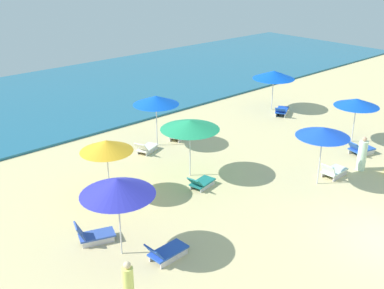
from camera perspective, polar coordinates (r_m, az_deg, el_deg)
The scene contains 18 objects.
ocean at distance 32.44m, azimuth -15.04°, elevation 5.80°, with size 60.00×14.91×0.12m, color #216484.
umbrella_0 at distance 19.36m, azimuth 15.63°, elevation 1.48°, with size 2.16×2.16×2.50m.
lounge_chair_0_0 at distance 20.95m, azimuth 16.80°, elevation -3.11°, with size 1.26×0.67×0.69m.
umbrella_1 at distance 28.49m, azimuth 9.90°, elevation 8.35°, with size 2.49×2.49×2.40m.
lounge_chair_1_0 at distance 28.12m, azimuth 10.84°, elevation 4.06°, with size 1.62×1.27×0.64m.
umbrella_2 at distance 19.37m, azimuth -0.25°, elevation 2.42°, with size 2.49×2.49×2.52m.
lounge_chair_2_0 at distance 19.16m, azimuth 1.08°, elevation -4.65°, with size 1.36×0.82×0.63m.
umbrella_3 at distance 24.49m, azimuth 19.39°, elevation 4.84°, with size 2.20×2.20×2.27m.
lounge_chair_3_0 at distance 23.59m, azimuth 19.75°, elevation -0.52°, with size 1.43×0.96×0.73m.
umbrella_4 at distance 14.34m, azimuth -9.06°, elevation -5.09°, with size 2.32×2.32×2.67m.
lounge_chair_4_0 at distance 15.05m, azimuth -3.21°, elevation -12.92°, with size 1.42×0.68×0.74m.
lounge_chair_4_1 at distance 16.16m, azimuth -11.90°, elevation -10.69°, with size 1.39×0.98×0.77m.
umbrella_5 at distance 22.64m, azimuth -4.40°, elevation 5.39°, with size 2.23×2.23×2.55m.
lounge_chair_5_0 at distance 24.06m, azimuth -1.68°, elevation 1.25°, with size 1.61×1.15×0.72m.
lounge_chair_5_1 at distance 22.54m, azimuth -5.60°, elevation -0.41°, with size 1.44×1.01×0.67m.
umbrella_6 at distance 18.00m, azimuth -10.37°, elevation -0.16°, with size 2.04×2.04×2.38m.
beachgoer_0 at distance 21.80m, azimuth 19.97°, elevation -1.20°, with size 0.51×0.51×1.56m.
beachgoer_2 at distance 12.99m, azimuth -7.72°, elevation -17.00°, with size 0.38×0.38×1.62m.
Camera 1 is at (-13.78, -5.44, 9.00)m, focal length 43.91 mm.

